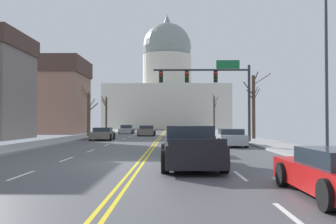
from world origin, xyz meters
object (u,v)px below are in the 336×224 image
at_px(sedan_near_01, 184,142).
at_px(sedan_oncoming_02, 127,130).
at_px(sedan_near_00, 230,138).
at_px(sedan_oncoming_01, 147,131).
at_px(street_lamp_right, 319,51).
at_px(signal_gantry, 214,83).
at_px(pickup_truck_near_02, 191,148).
at_px(sedan_oncoming_00, 103,134).

height_order(sedan_near_01, sedan_oncoming_02, sedan_near_01).
distance_m(sedan_near_00, sedan_oncoming_01, 20.98).
height_order(street_lamp_right, sedan_near_01, street_lamp_right).
distance_m(sedan_near_01, sedan_oncoming_01, 26.14).
distance_m(signal_gantry, street_lamp_right, 14.36).
xyz_separation_m(sedan_near_01, pickup_truck_near_02, (0.08, -6.05, 0.11)).
bearing_deg(sedan_near_00, street_lamp_right, -76.06).
bearing_deg(sedan_near_01, sedan_oncoming_00, 115.33).
xyz_separation_m(sedan_near_00, sedan_oncoming_01, (-7.21, 19.70, 0.01)).
relative_size(signal_gantry, sedan_oncoming_01, 1.84).
xyz_separation_m(street_lamp_right, sedan_near_01, (-5.92, 3.72, -4.29)).
xyz_separation_m(signal_gantry, sedan_oncoming_00, (-10.00, 4.92, -4.33)).
distance_m(pickup_truck_near_02, sedan_oncoming_01, 32.15).
distance_m(sedan_oncoming_01, sedan_oncoming_02, 9.28).
bearing_deg(signal_gantry, sedan_near_01, -105.18).
xyz_separation_m(sedan_near_01, sedan_oncoming_01, (-3.74, 25.87, -0.00)).
bearing_deg(sedan_oncoming_01, sedan_near_01, -81.77).
xyz_separation_m(pickup_truck_near_02, sedan_oncoming_00, (-7.28, 21.27, -0.15)).
bearing_deg(sedan_oncoming_02, pickup_truck_near_02, -79.75).
xyz_separation_m(street_lamp_right, sedan_oncoming_02, (-13.17, 38.18, -4.31)).
bearing_deg(pickup_truck_near_02, sedan_near_01, 90.72).
bearing_deg(sedan_near_01, sedan_oncoming_02, 101.88).
height_order(pickup_truck_near_02, sedan_oncoming_02, pickup_truck_near_02).
relative_size(sedan_oncoming_00, sedan_oncoming_02, 1.04).
height_order(sedan_near_00, sedan_near_01, sedan_near_01).
bearing_deg(street_lamp_right, sedan_near_00, 103.94).
distance_m(signal_gantry, sedan_oncoming_02, 26.53).
relative_size(street_lamp_right, sedan_near_00, 1.74).
bearing_deg(sedan_oncoming_00, sedan_oncoming_01, 72.00).
bearing_deg(sedan_oncoming_00, sedan_oncoming_02, 90.14).
relative_size(signal_gantry, sedan_near_01, 1.79).
bearing_deg(sedan_near_00, sedan_oncoming_01, 110.10).
xyz_separation_m(street_lamp_right, sedan_oncoming_00, (-13.12, 18.93, -4.33)).
height_order(sedan_near_01, pickup_truck_near_02, pickup_truck_near_02).
xyz_separation_m(sedan_near_00, sedan_near_01, (-3.47, -6.17, 0.02)).
relative_size(street_lamp_right, sedan_near_01, 1.81).
xyz_separation_m(signal_gantry, sedan_oncoming_02, (-10.04, 24.17, -4.32)).
relative_size(signal_gantry, street_lamp_right, 0.99).
bearing_deg(sedan_oncoming_02, signal_gantry, -67.44).
height_order(signal_gantry, sedan_oncoming_01, signal_gantry).
xyz_separation_m(signal_gantry, street_lamp_right, (3.13, -14.01, -0.00)).
relative_size(sedan_near_01, sedan_oncoming_00, 1.01).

